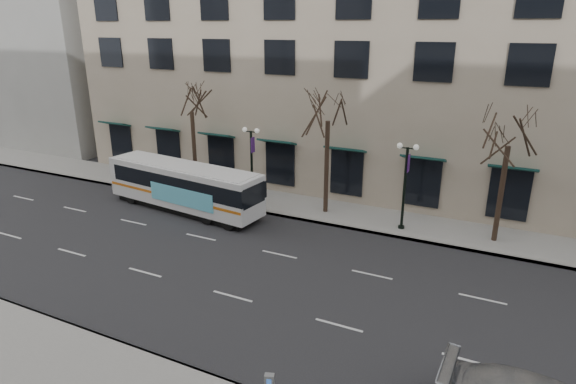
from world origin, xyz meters
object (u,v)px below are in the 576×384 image
Objects in this scene: tree_far_mid at (328,105)px; lamp_post_right at (405,183)px; lamp_post_left at (252,162)px; city_bus at (185,186)px; tree_far_right at (511,128)px; tree_far_left at (191,98)px.

lamp_post_right is (5.01, -0.60, -3.96)m from tree_far_mid.
lamp_post_left is 10.00m from lamp_post_right.
tree_far_right is at bearing 16.93° from city_bus.
tree_far_mid is at bearing 0.00° from tree_far_left.
tree_far_mid is at bearing 173.17° from lamp_post_right.
tree_far_right reaches higher than lamp_post_right.
tree_far_right is 15.40m from lamp_post_left.
lamp_post_left is at bearing -177.71° from tree_far_right.
tree_far_right is (10.00, -0.00, -0.48)m from tree_far_mid.
tree_far_left is at bearing 180.00° from tree_far_right.
tree_far_left is 10.00m from tree_far_mid.
lamp_post_left is at bearing 46.04° from city_bus.
tree_far_mid is at bearing 180.00° from tree_far_right.
tree_far_left reaches higher than tree_far_right.
tree_far_left reaches higher than lamp_post_right.
lamp_post_right is (-4.99, -0.60, -3.48)m from tree_far_right.
city_bus is at bearing -64.37° from tree_far_left.
tree_far_mid reaches higher than lamp_post_right.
tree_far_right is 0.71× the size of city_bus.
tree_far_right is at bearing 0.00° from tree_far_left.
tree_far_mid is 1.06× the size of tree_far_right.
tree_far_mid reaches higher than tree_far_right.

